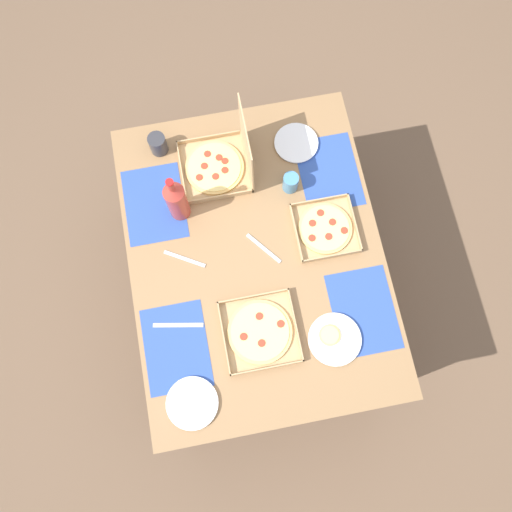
{
  "coord_description": "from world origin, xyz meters",
  "views": [
    {
      "loc": [
        0.6,
        -0.12,
        2.95
      ],
      "look_at": [
        0.0,
        0.0,
        0.75
      ],
      "focal_mm": 37.19,
      "sensor_mm": 36.0,
      "label": 1
    }
  ],
  "objects_px": {
    "pizza_box_center": "(221,163)",
    "pizza_box_corner_left": "(325,229)",
    "plate_middle": "(296,143)",
    "plate_near_right": "(192,403)",
    "pizza_box_corner_right": "(260,332)",
    "cup_dark": "(291,183)",
    "soda_bottle": "(176,200)",
    "plate_far_left": "(334,339)",
    "cup_red": "(158,144)"
  },
  "relations": [
    {
      "from": "pizza_box_center",
      "to": "plate_near_right",
      "type": "xyz_separation_m",
      "value": [
        0.99,
        -0.29,
        -0.04
      ]
    },
    {
      "from": "pizza_box_corner_right",
      "to": "cup_red",
      "type": "distance_m",
      "value": 0.95
    },
    {
      "from": "plate_middle",
      "to": "cup_dark",
      "type": "distance_m",
      "value": 0.22
    },
    {
      "from": "pizza_box_center",
      "to": "cup_dark",
      "type": "bearing_deg",
      "value": 61.73
    },
    {
      "from": "soda_bottle",
      "to": "cup_dark",
      "type": "bearing_deg",
      "value": 92.39
    },
    {
      "from": "pizza_box_corner_left",
      "to": "pizza_box_corner_right",
      "type": "height_order",
      "value": "same"
    },
    {
      "from": "plate_middle",
      "to": "plate_far_left",
      "type": "bearing_deg",
      "value": -2.09
    },
    {
      "from": "pizza_box_corner_left",
      "to": "pizza_box_corner_right",
      "type": "relative_size",
      "value": 0.87
    },
    {
      "from": "pizza_box_center",
      "to": "soda_bottle",
      "type": "distance_m",
      "value": 0.29
    },
    {
      "from": "cup_dark",
      "to": "cup_red",
      "type": "bearing_deg",
      "value": -118.35
    },
    {
      "from": "pizza_box_center",
      "to": "pizza_box_corner_left",
      "type": "height_order",
      "value": "pizza_box_center"
    },
    {
      "from": "plate_far_left",
      "to": "cup_dark",
      "type": "height_order",
      "value": "cup_dark"
    },
    {
      "from": "pizza_box_center",
      "to": "soda_bottle",
      "type": "bearing_deg",
      "value": -51.36
    },
    {
      "from": "pizza_box_corner_right",
      "to": "cup_dark",
      "type": "bearing_deg",
      "value": 157.28
    },
    {
      "from": "pizza_box_center",
      "to": "pizza_box_corner_left",
      "type": "bearing_deg",
      "value": 46.11
    },
    {
      "from": "pizza_box_corner_right",
      "to": "cup_dark",
      "type": "distance_m",
      "value": 0.66
    },
    {
      "from": "soda_bottle",
      "to": "plate_far_left",
      "type": "bearing_deg",
      "value": 38.34
    },
    {
      "from": "pizza_box_corner_left",
      "to": "pizza_box_corner_right",
      "type": "bearing_deg",
      "value": -43.34
    },
    {
      "from": "pizza_box_center",
      "to": "plate_near_right",
      "type": "relative_size",
      "value": 1.6
    },
    {
      "from": "soda_bottle",
      "to": "cup_red",
      "type": "relative_size",
      "value": 3.15
    },
    {
      "from": "pizza_box_corner_right",
      "to": "plate_near_right",
      "type": "relative_size",
      "value": 1.45
    },
    {
      "from": "cup_red",
      "to": "pizza_box_corner_right",
      "type": "bearing_deg",
      "value": 17.68
    },
    {
      "from": "pizza_box_corner_left",
      "to": "plate_middle",
      "type": "height_order",
      "value": "pizza_box_corner_left"
    },
    {
      "from": "pizza_box_corner_left",
      "to": "soda_bottle",
      "type": "height_order",
      "value": "soda_bottle"
    },
    {
      "from": "cup_dark",
      "to": "plate_near_right",
      "type": "bearing_deg",
      "value": -34.47
    },
    {
      "from": "pizza_box_corner_left",
      "to": "plate_far_left",
      "type": "bearing_deg",
      "value": -8.48
    },
    {
      "from": "pizza_box_corner_right",
      "to": "soda_bottle",
      "type": "bearing_deg",
      "value": -157.82
    },
    {
      "from": "pizza_box_corner_left",
      "to": "pizza_box_center",
      "type": "bearing_deg",
      "value": -133.89
    },
    {
      "from": "pizza_box_center",
      "to": "pizza_box_corner_left",
      "type": "relative_size",
      "value": 1.27
    },
    {
      "from": "pizza_box_corner_left",
      "to": "plate_near_right",
      "type": "bearing_deg",
      "value": -48.11
    },
    {
      "from": "pizza_box_corner_left",
      "to": "plate_middle",
      "type": "relative_size",
      "value": 1.32
    },
    {
      "from": "pizza_box_corner_right",
      "to": "plate_near_right",
      "type": "height_order",
      "value": "pizza_box_corner_right"
    },
    {
      "from": "pizza_box_center",
      "to": "cup_dark",
      "type": "distance_m",
      "value": 0.32
    },
    {
      "from": "pizza_box_corner_left",
      "to": "plate_near_right",
      "type": "xyz_separation_m",
      "value": [
        0.61,
        -0.69,
        -0.0
      ]
    },
    {
      "from": "plate_near_right",
      "to": "plate_middle",
      "type": "relative_size",
      "value": 1.05
    },
    {
      "from": "plate_middle",
      "to": "soda_bottle",
      "type": "xyz_separation_m",
      "value": [
        0.22,
        -0.57,
        0.12
      ]
    },
    {
      "from": "pizza_box_center",
      "to": "cup_dark",
      "type": "height_order",
      "value": "pizza_box_center"
    },
    {
      "from": "pizza_box_center",
      "to": "cup_red",
      "type": "distance_m",
      "value": 0.3
    },
    {
      "from": "pizza_box_corner_right",
      "to": "plate_near_right",
      "type": "bearing_deg",
      "value": -54.58
    },
    {
      "from": "pizza_box_corner_left",
      "to": "cup_red",
      "type": "distance_m",
      "value": 0.84
    },
    {
      "from": "plate_middle",
      "to": "soda_bottle",
      "type": "height_order",
      "value": "soda_bottle"
    },
    {
      "from": "plate_middle",
      "to": "plate_near_right",
      "type": "bearing_deg",
      "value": -31.89
    },
    {
      "from": "pizza_box_corner_left",
      "to": "plate_near_right",
      "type": "height_order",
      "value": "pizza_box_corner_left"
    },
    {
      "from": "plate_far_left",
      "to": "soda_bottle",
      "type": "distance_m",
      "value": 0.87
    },
    {
      "from": "pizza_box_center",
      "to": "plate_near_right",
      "type": "bearing_deg",
      "value": -16.55
    },
    {
      "from": "pizza_box_center",
      "to": "plate_middle",
      "type": "xyz_separation_m",
      "value": [
        -0.05,
        0.35,
        -0.04
      ]
    },
    {
      "from": "pizza_box_corner_right",
      "to": "pizza_box_corner_left",
      "type": "bearing_deg",
      "value": 136.66
    },
    {
      "from": "plate_middle",
      "to": "soda_bottle",
      "type": "relative_size",
      "value": 0.62
    },
    {
      "from": "soda_bottle",
      "to": "pizza_box_corner_right",
      "type": "bearing_deg",
      "value": 22.18
    },
    {
      "from": "plate_near_right",
      "to": "cup_dark",
      "type": "distance_m",
      "value": 1.02
    }
  ]
}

